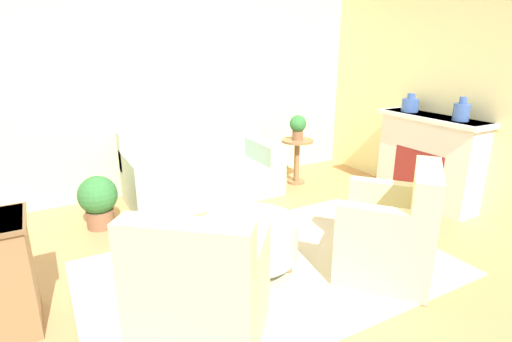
# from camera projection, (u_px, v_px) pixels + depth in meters

# --- Properties ---
(ground_plane) EXTENTS (16.00, 16.00, 0.00)m
(ground_plane) POSITION_uv_depth(u_px,v_px,m) (271.00, 269.00, 3.60)
(ground_plane) COLOR #AD7F51
(wall_back) EXTENTS (8.98, 0.12, 2.80)m
(wall_back) POSITION_uv_depth(u_px,v_px,m) (173.00, 86.00, 5.29)
(wall_back) COLOR beige
(wall_back) RESTS_ON ground_plane
(wall_right) EXTENTS (0.12, 9.48, 2.80)m
(wall_right) POSITION_uv_depth(u_px,v_px,m) (487.00, 94.00, 4.46)
(wall_right) COLOR beige
(wall_right) RESTS_ON ground_plane
(rug) EXTENTS (3.24, 2.02, 0.01)m
(rug) POSITION_uv_depth(u_px,v_px,m) (271.00, 268.00, 3.60)
(rug) COLOR beige
(rug) RESTS_ON ground_plane
(couch) EXTENTS (1.94, 0.92, 0.89)m
(couch) POSITION_uv_depth(u_px,v_px,m) (202.00, 173.00, 5.22)
(couch) COLOR #9EB29E
(couch) RESTS_ON ground_plane
(armchair_left) EXTENTS (1.10, 1.09, 0.98)m
(armchair_left) POSITION_uv_depth(u_px,v_px,m) (200.00, 294.00, 2.61)
(armchair_left) COLOR beige
(armchair_left) RESTS_ON rug
(armchair_right) EXTENTS (1.10, 1.09, 0.98)m
(armchair_right) POSITION_uv_depth(u_px,v_px,m) (393.00, 234.00, 3.42)
(armchair_right) COLOR beige
(armchair_right) RESTS_ON rug
(ottoman_table) EXTENTS (0.85, 0.85, 0.45)m
(ottoman_table) POSITION_uv_depth(u_px,v_px,m) (250.00, 238.00, 3.54)
(ottoman_table) COLOR #9EB29E
(ottoman_table) RESTS_ON rug
(side_table) EXTENTS (0.45, 0.45, 0.64)m
(side_table) POSITION_uv_depth(u_px,v_px,m) (297.00, 154.00, 5.68)
(side_table) COLOR olive
(side_table) RESTS_ON ground_plane
(fireplace) EXTENTS (0.44, 1.40, 1.10)m
(fireplace) POSITION_uv_depth(u_px,v_px,m) (428.00, 158.00, 4.97)
(fireplace) COLOR silver
(fireplace) RESTS_ON ground_plane
(vase_mantel_near) EXTENTS (0.21, 0.21, 0.23)m
(vase_mantel_near) POSITION_uv_depth(u_px,v_px,m) (410.00, 104.00, 5.07)
(vase_mantel_near) COLOR #38569E
(vase_mantel_near) RESTS_ON fireplace
(vase_mantel_far) EXTENTS (0.18, 0.18, 0.27)m
(vase_mantel_far) POSITION_uv_depth(u_px,v_px,m) (461.00, 111.00, 4.48)
(vase_mantel_far) COLOR #38569E
(vase_mantel_far) RESTS_ON fireplace
(potted_plant_on_side_table) EXTENTS (0.24, 0.24, 0.35)m
(potted_plant_on_side_table) POSITION_uv_depth(u_px,v_px,m) (298.00, 126.00, 5.56)
(potted_plant_on_side_table) COLOR brown
(potted_plant_on_side_table) RESTS_ON side_table
(potted_plant_floor) EXTENTS (0.42, 0.42, 0.59)m
(potted_plant_floor) POSITION_uv_depth(u_px,v_px,m) (98.00, 199.00, 4.33)
(potted_plant_floor) COLOR brown
(potted_plant_floor) RESTS_ON ground_plane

